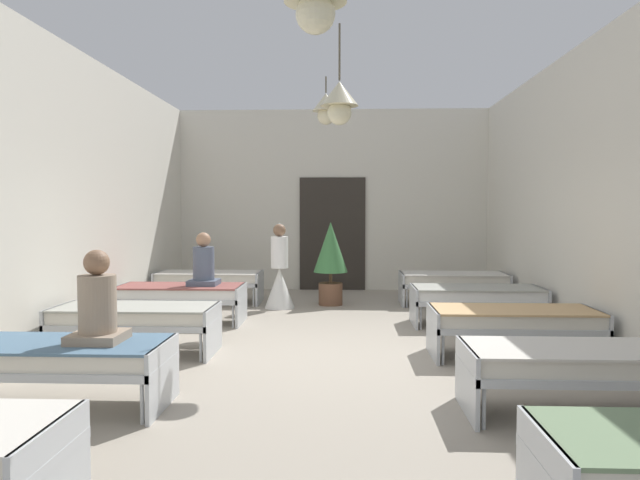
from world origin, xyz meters
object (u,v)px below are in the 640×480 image
at_px(bed_right_row_4, 453,280).
at_px(nurse_near_aisle, 280,278).
at_px(bed_right_row_2, 514,320).
at_px(patient_seated_secondary, 97,308).
at_px(bed_right_row_1, 580,363).
at_px(bed_left_row_3, 180,294).
at_px(bed_left_row_1, 57,358).
at_px(bed_left_row_4, 209,279).
at_px(bed_right_row_3, 477,296).
at_px(bed_left_row_2, 136,317).
at_px(potted_plant, 331,255).
at_px(patient_seated_primary, 204,266).

height_order(bed_right_row_4, nurse_near_aisle, nurse_near_aisle).
bearing_deg(bed_right_row_2, patient_seated_secondary, -155.55).
distance_m(bed_right_row_2, nurse_near_aisle, 4.54).
bearing_deg(bed_right_row_4, bed_right_row_1, -90.00).
bearing_deg(bed_right_row_1, bed_left_row_3, 139.48).
bearing_deg(bed_left_row_1, bed_left_row_4, 90.00).
relative_size(bed_right_row_4, nurse_near_aisle, 1.28).
height_order(bed_left_row_1, bed_left_row_3, same).
bearing_deg(patient_seated_secondary, bed_left_row_3, 95.31).
relative_size(bed_left_row_1, nurse_near_aisle, 1.28).
bearing_deg(bed_left_row_4, bed_right_row_1, -52.04).
xyz_separation_m(bed_right_row_4, nurse_near_aisle, (-3.10, -0.48, 0.09)).
bearing_deg(patient_seated_secondary, bed_right_row_1, -0.52).
bearing_deg(patient_seated_secondary, bed_right_row_3, 42.56).
height_order(bed_right_row_2, bed_left_row_4, same).
height_order(bed_left_row_2, bed_right_row_4, same).
distance_m(bed_left_row_1, patient_seated_secondary, 0.56).
bearing_deg(nurse_near_aisle, bed_left_row_2, -120.56).
height_order(bed_right_row_2, patient_seated_secondary, patient_seated_secondary).
xyz_separation_m(bed_right_row_2, potted_plant, (-2.21, 3.68, 0.46)).
bearing_deg(bed_left_row_3, patient_seated_primary, 6.76).
xyz_separation_m(bed_left_row_1, potted_plant, (2.23, 5.58, 0.46)).
xyz_separation_m(bed_right_row_1, bed_left_row_3, (-4.45, 3.80, 0.00)).
distance_m(bed_right_row_3, patient_seated_secondary, 5.58).
relative_size(bed_right_row_1, potted_plant, 1.27).
height_order(bed_left_row_4, potted_plant, potted_plant).
relative_size(bed_left_row_2, bed_right_row_4, 1.00).
distance_m(bed_right_row_1, bed_left_row_3, 5.85).
xyz_separation_m(bed_left_row_3, patient_seated_secondary, (0.35, -3.76, 0.43)).
distance_m(bed_left_row_1, patient_seated_primary, 3.88).
height_order(bed_right_row_3, patient_seated_primary, patient_seated_primary).
xyz_separation_m(bed_left_row_2, bed_right_row_2, (4.45, 0.00, 0.00)).
bearing_deg(bed_left_row_2, bed_right_row_2, 0.00).
xyz_separation_m(bed_left_row_3, nurse_near_aisle, (1.35, 1.42, 0.09)).
distance_m(bed_left_row_2, bed_right_row_2, 4.45).
xyz_separation_m(bed_left_row_1, bed_right_row_1, (4.45, 0.00, 0.00)).
bearing_deg(bed_right_row_3, bed_left_row_4, 156.86).
relative_size(bed_right_row_3, patient_seated_secondary, 2.38).
bearing_deg(bed_left_row_2, patient_seated_primary, 79.78).
relative_size(bed_left_row_1, bed_right_row_4, 1.00).
height_order(bed_left_row_3, potted_plant, potted_plant).
height_order(bed_right_row_3, bed_right_row_4, same).
xyz_separation_m(bed_right_row_1, patient_seated_primary, (-4.10, 3.84, 0.43)).
relative_size(nurse_near_aisle, potted_plant, 0.99).
bearing_deg(bed_left_row_2, bed_right_row_1, -23.14).
xyz_separation_m(bed_left_row_4, patient_seated_secondary, (0.35, -5.66, 0.43)).
height_order(bed_right_row_2, bed_left_row_3, same).
xyz_separation_m(bed_right_row_3, bed_right_row_4, (0.00, 1.90, 0.00)).
bearing_deg(bed_right_row_3, patient_seated_primary, 179.42).
distance_m(bed_left_row_1, bed_left_row_3, 3.80).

